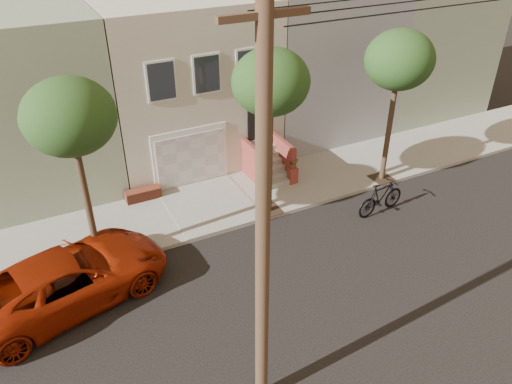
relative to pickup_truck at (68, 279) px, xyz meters
name	(u,v)px	position (x,y,z in m)	size (l,w,h in m)	color
ground	(298,282)	(6.61, -2.45, -0.85)	(90.00, 90.00, 0.00)	black
sidewalk	(230,200)	(6.61, 2.90, -0.77)	(40.00, 3.70, 0.15)	gray
house_row	(175,72)	(6.62, 8.74, 2.80)	(33.10, 11.70, 7.00)	beige
tree_left	(70,118)	(1.11, 1.45, 4.41)	(2.70, 2.57, 6.30)	#2D2116
tree_mid	(271,83)	(7.61, 1.45, 4.41)	(2.70, 2.57, 6.30)	#2D2116
tree_right	(399,61)	(13.11, 1.45, 4.41)	(2.70, 2.57, 6.30)	#2D2116
pickup_truck	(68,279)	(0.00, 0.00, 0.00)	(2.81, 6.10, 1.69)	maroon
motorcycle	(381,198)	(11.50, -0.41, -0.18)	(0.63, 2.23, 1.34)	black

